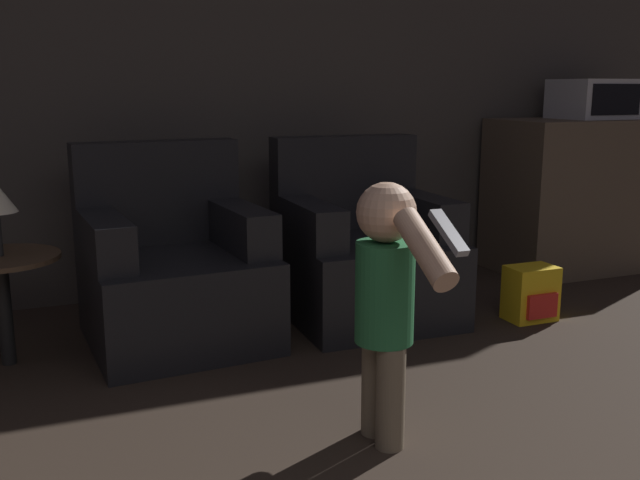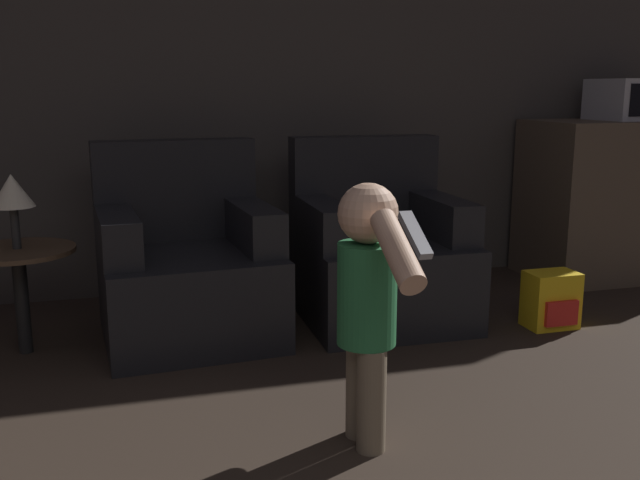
{
  "view_description": "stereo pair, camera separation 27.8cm",
  "coord_description": "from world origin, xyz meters",
  "px_view_note": "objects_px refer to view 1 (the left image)",
  "views": [
    {
      "loc": [
        -0.69,
        0.57,
        1.14
      ],
      "look_at": [
        0.32,
        3.09,
        0.56
      ],
      "focal_mm": 40.0,
      "sensor_mm": 36.0,
      "label": 1
    },
    {
      "loc": [
        -0.43,
        0.48,
        1.14
      ],
      "look_at": [
        0.32,
        3.09,
        0.56
      ],
      "focal_mm": 40.0,
      "sensor_mm": 36.0,
      "label": 2
    }
  ],
  "objects_px": {
    "armchair_right": "(363,254)",
    "toy_backpack": "(531,294)",
    "person_toddler": "(386,293)",
    "armchair_left": "(174,272)",
    "microwave": "(598,99)"
  },
  "relations": [
    {
      "from": "toy_backpack",
      "to": "microwave",
      "type": "bearing_deg",
      "value": 36.63
    },
    {
      "from": "toy_backpack",
      "to": "person_toddler",
      "type": "bearing_deg",
      "value": -145.71
    },
    {
      "from": "armchair_left",
      "to": "armchair_right",
      "type": "xyz_separation_m",
      "value": [
        0.95,
        0.0,
        0.0
      ]
    },
    {
      "from": "armchair_right",
      "to": "person_toddler",
      "type": "relative_size",
      "value": 1.04
    },
    {
      "from": "armchair_right",
      "to": "microwave",
      "type": "xyz_separation_m",
      "value": [
        1.79,
        0.39,
        0.75
      ]
    },
    {
      "from": "armchair_right",
      "to": "armchair_left",
      "type": "bearing_deg",
      "value": -178.85
    },
    {
      "from": "armchair_left",
      "to": "toy_backpack",
      "type": "height_order",
      "value": "armchair_left"
    },
    {
      "from": "armchair_left",
      "to": "person_toddler",
      "type": "height_order",
      "value": "armchair_left"
    },
    {
      "from": "armchair_right",
      "to": "person_toddler",
      "type": "bearing_deg",
      "value": -110.97
    },
    {
      "from": "armchair_right",
      "to": "microwave",
      "type": "bearing_deg",
      "value": 13.35
    },
    {
      "from": "armchair_left",
      "to": "person_toddler",
      "type": "xyz_separation_m",
      "value": [
        0.45,
        -1.24,
        0.19
      ]
    },
    {
      "from": "armchair_right",
      "to": "toy_backpack",
      "type": "height_order",
      "value": "armchair_right"
    },
    {
      "from": "armchair_right",
      "to": "person_toddler",
      "type": "xyz_separation_m",
      "value": [
        -0.51,
        -1.24,
        0.19
      ]
    },
    {
      "from": "armchair_left",
      "to": "armchair_right",
      "type": "relative_size",
      "value": 1.0
    },
    {
      "from": "toy_backpack",
      "to": "microwave",
      "type": "height_order",
      "value": "microwave"
    }
  ]
}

